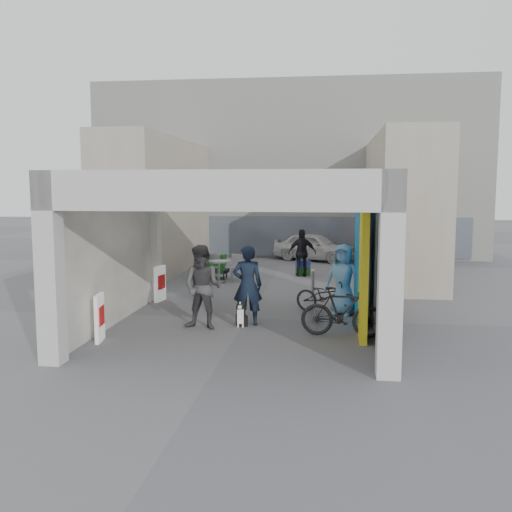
# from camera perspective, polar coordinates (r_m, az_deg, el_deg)

# --- Properties ---
(ground) EXTENTS (90.00, 90.00, 0.00)m
(ground) POSITION_cam_1_polar(r_m,az_deg,el_deg) (14.09, -0.90, -6.26)
(ground) COLOR #5C5C62
(ground) RESTS_ON ground
(arcade_canopy) EXTENTS (6.40, 6.45, 6.40)m
(arcade_canopy) POSITION_cam_1_polar(r_m,az_deg,el_deg) (12.86, 0.93, 2.86)
(arcade_canopy) COLOR #B7B7B3
(arcade_canopy) RESTS_ON ground
(far_building) EXTENTS (18.00, 4.08, 8.00)m
(far_building) POSITION_cam_1_polar(r_m,az_deg,el_deg) (27.65, 3.32, 8.51)
(far_building) COLOR silver
(far_building) RESTS_ON ground
(plaza_bldg_left) EXTENTS (2.00, 9.00, 5.00)m
(plaza_bldg_left) POSITION_cam_1_polar(r_m,az_deg,el_deg) (22.06, -9.73, 4.96)
(plaza_bldg_left) COLOR #B0A492
(plaza_bldg_left) RESTS_ON ground
(plaza_bldg_right) EXTENTS (2.00, 9.00, 5.00)m
(plaza_bldg_right) POSITION_cam_1_polar(r_m,az_deg,el_deg) (21.23, 14.25, 4.78)
(plaza_bldg_right) COLOR #B0A492
(plaza_bldg_right) RESTS_ON ground
(bollard_left) EXTENTS (0.09, 0.09, 0.84)m
(bollard_left) POSITION_cam_1_polar(r_m,az_deg,el_deg) (16.43, -5.67, -2.90)
(bollard_left) COLOR gray
(bollard_left) RESTS_ON ground
(bollard_center) EXTENTS (0.09, 0.09, 0.83)m
(bollard_center) POSITION_cam_1_polar(r_m,az_deg,el_deg) (16.20, 0.08, -3.02)
(bollard_center) COLOR gray
(bollard_center) RESTS_ON ground
(bollard_right) EXTENTS (0.09, 0.09, 0.86)m
(bollard_right) POSITION_cam_1_polar(r_m,az_deg,el_deg) (16.33, 5.72, -2.93)
(bollard_right) COLOR gray
(bollard_right) RESTS_ON ground
(advert_board_near) EXTENTS (0.17, 0.56, 1.00)m
(advert_board_near) POSITION_cam_1_polar(r_m,az_deg,el_deg) (12.37, -15.36, -5.96)
(advert_board_near) COLOR white
(advert_board_near) RESTS_ON ground
(advert_board_far) EXTENTS (0.20, 0.55, 1.00)m
(advert_board_far) POSITION_cam_1_polar(r_m,az_deg,el_deg) (16.32, -9.57, -2.73)
(advert_board_far) COLOR white
(advert_board_far) RESTS_ON ground
(cafe_set) EXTENTS (1.50, 1.21, 0.91)m
(cafe_set) POSITION_cam_1_polar(r_m,az_deg,el_deg) (19.51, -3.89, -1.63)
(cafe_set) COLOR #9E9EA3
(cafe_set) RESTS_ON ground
(produce_stand) EXTENTS (1.30, 0.70, 0.86)m
(produce_stand) POSITION_cam_1_polar(r_m,az_deg,el_deg) (20.21, -4.62, -1.28)
(produce_stand) COLOR black
(produce_stand) RESTS_ON ground
(crate_stack) EXTENTS (0.56, 0.51, 0.56)m
(crate_stack) POSITION_cam_1_polar(r_m,az_deg,el_deg) (20.93, 4.71, -1.17)
(crate_stack) COLOR #195217
(crate_stack) RESTS_ON ground
(border_collie) EXTENTS (0.24, 0.46, 0.64)m
(border_collie) POSITION_cam_1_polar(r_m,az_deg,el_deg) (13.27, -1.49, -5.96)
(border_collie) COLOR black
(border_collie) RESTS_ON ground
(man_with_dog) EXTENTS (0.74, 0.54, 1.88)m
(man_with_dog) POSITION_cam_1_polar(r_m,az_deg,el_deg) (13.26, -0.85, -2.93)
(man_with_dog) COLOR black
(man_with_dog) RESTS_ON ground
(man_back_turned) EXTENTS (1.03, 0.86, 1.92)m
(man_back_turned) POSITION_cam_1_polar(r_m,az_deg,el_deg) (12.95, -5.34, -3.13)
(man_back_turned) COLOR #3F3F42
(man_back_turned) RESTS_ON ground
(man_elderly) EXTENTS (1.02, 0.84, 1.80)m
(man_elderly) POSITION_cam_1_polar(r_m,az_deg,el_deg) (14.51, 8.69, -2.34)
(man_elderly) COLOR #6398C0
(man_elderly) RESTS_ON ground
(man_crates) EXTENTS (1.04, 0.51, 1.71)m
(man_crates) POSITION_cam_1_polar(r_m,az_deg,el_deg) (20.58, 4.64, 0.31)
(man_crates) COLOR black
(man_crates) RESTS_ON ground
(bicycle_front) EXTENTS (1.78, 1.21, 0.88)m
(bicycle_front) POSITION_cam_1_polar(r_m,az_deg,el_deg) (14.67, 7.06, -4.02)
(bicycle_front) COLOR black
(bicycle_front) RESTS_ON ground
(bicycle_rear) EXTENTS (1.83, 0.63, 1.08)m
(bicycle_rear) POSITION_cam_1_polar(r_m,az_deg,el_deg) (12.46, 8.65, -5.54)
(bicycle_rear) COLOR black
(bicycle_rear) RESTS_ON ground
(white_van) EXTENTS (3.88, 2.75, 1.23)m
(white_van) POSITION_cam_1_polar(r_m,az_deg,el_deg) (25.10, 5.85, 0.93)
(white_van) COLOR silver
(white_van) RESTS_ON ground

